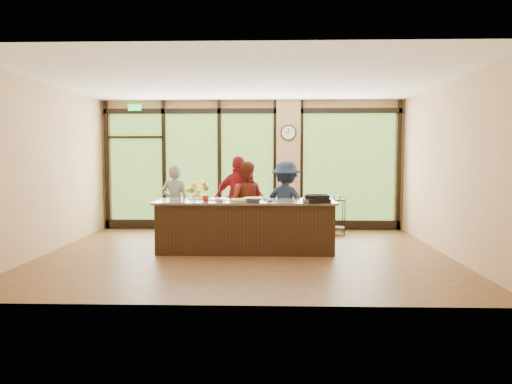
# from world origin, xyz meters

# --- Properties ---
(floor) EXTENTS (7.00, 7.00, 0.00)m
(floor) POSITION_xyz_m (0.00, 0.00, 0.00)
(floor) COLOR #56351E
(floor) RESTS_ON ground
(ceiling) EXTENTS (7.00, 7.00, 0.00)m
(ceiling) POSITION_xyz_m (0.00, 0.00, 3.00)
(ceiling) COLOR white
(ceiling) RESTS_ON back_wall
(back_wall) EXTENTS (7.00, 0.00, 7.00)m
(back_wall) POSITION_xyz_m (0.00, 3.00, 1.50)
(back_wall) COLOR tan
(back_wall) RESTS_ON floor
(left_wall) EXTENTS (0.00, 6.00, 6.00)m
(left_wall) POSITION_xyz_m (-3.50, 0.00, 1.50)
(left_wall) COLOR tan
(left_wall) RESTS_ON floor
(right_wall) EXTENTS (0.00, 6.00, 6.00)m
(right_wall) POSITION_xyz_m (3.50, 0.00, 1.50)
(right_wall) COLOR tan
(right_wall) RESTS_ON floor
(window_wall) EXTENTS (6.90, 0.12, 3.00)m
(window_wall) POSITION_xyz_m (0.16, 2.95, 1.39)
(window_wall) COLOR tan
(window_wall) RESTS_ON floor
(island_base) EXTENTS (3.10, 1.00, 0.88)m
(island_base) POSITION_xyz_m (0.00, 0.30, 0.44)
(island_base) COLOR black
(island_base) RESTS_ON floor
(countertop) EXTENTS (3.20, 1.10, 0.04)m
(countertop) POSITION_xyz_m (0.00, 0.30, 0.90)
(countertop) COLOR #6C6459
(countertop) RESTS_ON island_base
(wall_clock) EXTENTS (0.36, 0.04, 0.36)m
(wall_clock) POSITION_xyz_m (0.85, 2.87, 2.25)
(wall_clock) COLOR black
(wall_clock) RESTS_ON window_wall
(cook_left) EXTENTS (0.58, 0.40, 1.54)m
(cook_left) POSITION_xyz_m (-1.45, 1.16, 0.77)
(cook_left) COLOR gray
(cook_left) RESTS_ON floor
(cook_midleft) EXTENTS (0.82, 0.66, 1.61)m
(cook_midleft) POSITION_xyz_m (-0.06, 1.05, 0.81)
(cook_midleft) COLOR maroon
(cook_midleft) RESTS_ON floor
(cook_midright) EXTENTS (1.05, 0.52, 1.72)m
(cook_midright) POSITION_xyz_m (-0.17, 1.08, 0.86)
(cook_midright) COLOR maroon
(cook_midright) RESTS_ON floor
(cook_right) EXTENTS (1.18, 0.92, 1.61)m
(cook_right) POSITION_xyz_m (0.75, 1.01, 0.81)
(cook_right) COLOR #192439
(cook_right) RESTS_ON floor
(roasting_pan) EXTENTS (0.47, 0.41, 0.07)m
(roasting_pan) POSITION_xyz_m (1.24, -0.13, 0.96)
(roasting_pan) COLOR black
(roasting_pan) RESTS_ON countertop
(mixing_bowl) EXTENTS (0.41, 0.41, 0.08)m
(mixing_bowl) POSITION_xyz_m (0.15, -0.04, 0.96)
(mixing_bowl) COLOR silver
(mixing_bowl) RESTS_ON countertop
(cutting_board_left) EXTENTS (0.50, 0.43, 0.01)m
(cutting_board_left) POSITION_xyz_m (-0.86, 0.52, 0.93)
(cutting_board_left) COLOR #35822F
(cutting_board_left) RESTS_ON countertop
(cutting_board_center) EXTENTS (0.42, 0.34, 0.01)m
(cutting_board_center) POSITION_xyz_m (-0.55, 0.30, 0.93)
(cutting_board_center) COLOR yellow
(cutting_board_center) RESTS_ON countertop
(cutting_board_right) EXTENTS (0.50, 0.42, 0.01)m
(cutting_board_right) POSITION_xyz_m (-0.07, 0.39, 0.93)
(cutting_board_right) COLOR yellow
(cutting_board_right) RESTS_ON countertop
(prep_bowl_near) EXTENTS (0.16, 0.16, 0.05)m
(prep_bowl_near) POSITION_xyz_m (-0.46, 0.07, 0.94)
(prep_bowl_near) COLOR white
(prep_bowl_near) RESTS_ON countertop
(prep_bowl_mid) EXTENTS (0.15, 0.15, 0.04)m
(prep_bowl_mid) POSITION_xyz_m (0.44, 0.12, 0.94)
(prep_bowl_mid) COLOR white
(prep_bowl_mid) RESTS_ON countertop
(prep_bowl_far) EXTENTS (0.18, 0.18, 0.03)m
(prep_bowl_far) POSITION_xyz_m (0.36, 0.42, 0.94)
(prep_bowl_far) COLOR white
(prep_bowl_far) RESTS_ON countertop
(red_ramekin) EXTENTS (0.13, 0.13, 0.10)m
(red_ramekin) POSITION_xyz_m (-0.71, 0.16, 0.97)
(red_ramekin) COLOR #AC2911
(red_ramekin) RESTS_ON countertop
(flower_stand) EXTENTS (0.46, 0.46, 0.71)m
(flower_stand) POSITION_xyz_m (-1.13, 1.98, 0.36)
(flower_stand) COLOR black
(flower_stand) RESTS_ON floor
(flower_vase) EXTENTS (0.37, 0.37, 0.29)m
(flower_vase) POSITION_xyz_m (-1.13, 1.98, 0.86)
(flower_vase) COLOR #8B6E4C
(flower_vase) RESTS_ON flower_stand
(bar_cart) EXTENTS (0.69, 0.48, 0.87)m
(bar_cart) POSITION_xyz_m (1.75, 2.20, 0.52)
(bar_cart) COLOR black
(bar_cart) RESTS_ON floor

